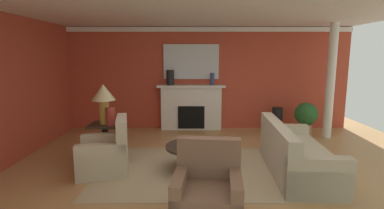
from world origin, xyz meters
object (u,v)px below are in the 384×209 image
vase_tall_corner (277,120)px  vase_mantel_right (212,79)px  mantel_mirror (191,62)px  vase_on_side_table (110,116)px  side_table (105,139)px  coffee_table (194,152)px  armchair_facing_fireplace (207,196)px  armchair_near_window (106,155)px  vase_mantel_left (170,78)px  table_lamp (103,96)px  sofa (295,156)px  potted_plant (306,116)px  fireplace (191,108)px

vase_tall_corner → vase_mantel_right: vase_mantel_right is taller
mantel_mirror → vase_on_side_table: bearing=-119.7°
mantel_mirror → vase_tall_corner: size_ratio=2.26×
mantel_mirror → side_table: bearing=-123.4°
coffee_table → armchair_facing_fireplace: bearing=-84.8°
armchair_near_window → vase_mantel_left: (0.89, 2.96, 1.09)m
armchair_facing_fireplace → vase_tall_corner: bearing=64.2°
vase_mantel_right → side_table: bearing=-133.4°
vase_mantel_left → vase_mantel_right: 1.10m
armchair_near_window → table_lamp: size_ratio=1.27×
mantel_mirror → side_table: 3.28m
sofa → side_table: 3.46m
mantel_mirror → coffee_table: 3.37m
table_lamp → vase_on_side_table: (0.15, -0.12, -0.36)m
side_table → vase_tall_corner: size_ratio=1.08×
coffee_table → vase_tall_corner: (2.17, 2.61, -0.01)m
armchair_facing_fireplace → coffee_table: bearing=95.2°
vase_on_side_table → table_lamp: bearing=141.3°
mantel_mirror → sofa: (1.76, -3.16, -1.51)m
potted_plant → fireplace: bearing=166.8°
coffee_table → vase_mantel_left: bearing=102.1°
vase_tall_corner → vase_mantel_left: (-2.78, 0.25, 1.08)m
table_lamp → vase_on_side_table: size_ratio=2.24×
sofa → vase_tall_corner: (0.47, 2.74, 0.03)m
vase_mantel_right → coffee_table: bearing=-99.6°
sofa → table_lamp: (-3.38, 0.69, 0.93)m
vase_mantel_right → mantel_mirror: bearing=162.8°
sofa → vase_on_side_table: 3.33m
armchair_facing_fireplace → coffee_table: size_ratio=0.95×
sofa → vase_mantel_right: vase_mantel_right is taller
sofa → vase_tall_corner: 2.78m
sofa → vase_mantel_left: vase_mantel_left is taller
side_table → potted_plant: bearing=20.8°
armchair_facing_fireplace → vase_mantel_left: size_ratio=2.39×
sofa → coffee_table: size_ratio=2.15×
vase_tall_corner → vase_on_side_table: bearing=-149.6°
armchair_near_window → armchair_facing_fireplace: bearing=-41.8°
mantel_mirror → vase_tall_corner: (2.23, -0.42, -1.48)m
mantel_mirror → vase_mantel_right: (0.55, -0.17, -0.45)m
fireplace → armchair_facing_fireplace: (0.21, -4.48, -0.26)m
fireplace → vase_mantel_right: 0.97m
mantel_mirror → vase_on_side_table: 3.13m
vase_on_side_table → coffee_table: bearing=-16.0°
vase_on_side_table → vase_mantel_left: 2.65m
armchair_near_window → side_table: 0.69m
vase_on_side_table → armchair_facing_fireplace: bearing=-50.0°
fireplace → vase_tall_corner: fireplace is taller
coffee_table → side_table: size_ratio=1.43×
armchair_facing_fireplace → vase_mantel_right: (0.34, 4.43, 1.05)m
armchair_near_window → vase_tall_corner: 4.56m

